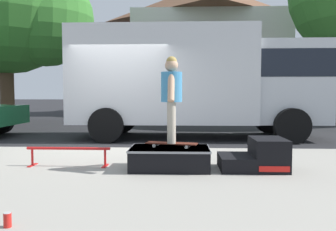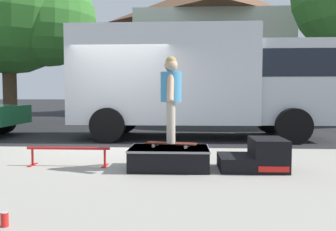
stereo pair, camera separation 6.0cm
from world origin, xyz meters
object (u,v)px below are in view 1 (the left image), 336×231
(box_truck, at_px, (197,78))
(kicker_ramp, at_px, (258,157))
(skateboard, at_px, (172,144))
(soda_can, at_px, (7,220))
(grind_rail, at_px, (68,152))
(skater_kid, at_px, (172,92))
(street_tree_main, at_px, (13,4))
(skate_box, at_px, (170,157))

(box_truck, bearing_deg, kicker_ramp, -81.39)
(kicker_ramp, bearing_deg, skateboard, 178.91)
(soda_can, bearing_deg, grind_rail, 97.03)
(skater_kid, xyz_separation_m, street_tree_main, (-6.85, 8.99, 3.69))
(soda_can, bearing_deg, skateboard, 60.91)
(skate_box, distance_m, skateboard, 0.21)
(kicker_ramp, height_order, box_truck, box_truck)
(kicker_ramp, distance_m, box_truck, 4.96)
(skateboard, xyz_separation_m, skater_kid, (0.00, 0.00, 0.78))
(box_truck, relative_size, street_tree_main, 0.84)
(kicker_ramp, height_order, grind_rail, kicker_ramp)
(skate_box, xyz_separation_m, skateboard, (0.03, 0.02, 0.20))
(grind_rail, distance_m, street_tree_main, 11.30)
(skater_kid, bearing_deg, kicker_ramp, -1.09)
(box_truck, xyz_separation_m, street_tree_main, (-7.43, 4.31, 3.27))
(grind_rail, distance_m, soda_can, 2.50)
(skater_kid, height_order, soda_can, skater_kid)
(kicker_ramp, height_order, soda_can, kicker_ramp)
(skateboard, height_order, box_truck, box_truck)
(skateboard, bearing_deg, kicker_ramp, -1.09)
(soda_can, bearing_deg, box_truck, 74.89)
(street_tree_main, bearing_deg, skateboard, -52.71)
(grind_rail, relative_size, skater_kid, 1.01)
(skater_kid, relative_size, box_truck, 0.19)
(skater_kid, distance_m, soda_can, 2.92)
(kicker_ramp, xyz_separation_m, soda_can, (-2.62, -2.34, -0.13))
(skater_kid, bearing_deg, box_truck, 82.88)
(box_truck, bearing_deg, skater_kid, -97.12)
(box_truck, distance_m, street_tree_main, 9.19)
(kicker_ramp, relative_size, skateboard, 1.21)
(skate_box, bearing_deg, skateboard, 43.56)
(skater_kid, bearing_deg, street_tree_main, 127.29)
(soda_can, distance_m, box_truck, 7.46)
(skate_box, bearing_deg, grind_rail, 175.38)
(kicker_ramp, distance_m, grind_rail, 2.92)
(kicker_ramp, xyz_separation_m, skateboard, (-1.30, 0.02, 0.18))
(grind_rail, xyz_separation_m, skater_kid, (1.62, -0.10, 0.94))
(kicker_ramp, relative_size, grind_rail, 0.73)
(skate_box, height_order, skateboard, skateboard)
(skate_box, xyz_separation_m, grind_rail, (-1.60, 0.13, 0.05))
(skateboard, bearing_deg, box_truck, 82.88)
(kicker_ramp, height_order, skateboard, kicker_ramp)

